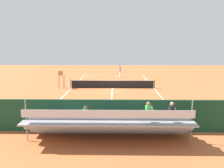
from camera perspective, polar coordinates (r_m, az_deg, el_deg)
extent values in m
plane|color=#BC6033|center=(27.94, 0.14, -1.00)|extent=(60.00, 60.00, 0.00)
cube|color=white|center=(38.80, 0.38, 2.09)|extent=(10.00, 0.10, 0.01)
cube|color=white|center=(17.27, -0.40, -7.96)|extent=(10.00, 0.10, 0.01)
cube|color=white|center=(28.32, 10.31, -1.01)|extent=(0.10, 22.00, 0.01)
cube|color=white|center=(28.46, -9.98, -0.95)|extent=(0.10, 22.00, 0.01)
cube|color=white|center=(33.90, 0.29, 0.95)|extent=(7.50, 0.10, 0.01)
cube|color=white|center=(22.04, -0.09, -3.99)|extent=(7.50, 0.10, 0.01)
cube|color=white|center=(27.94, 0.14, -1.00)|extent=(0.10, 12.10, 0.01)
cube|color=white|center=(38.80, 0.38, 2.09)|extent=(0.10, 0.30, 0.01)
cube|color=black|center=(27.86, 0.14, -0.08)|extent=(10.00, 0.02, 0.91)
cube|color=white|center=(27.78, 0.14, 0.90)|extent=(10.00, 0.04, 0.06)
cylinder|color=#2D5133|center=(28.24, 10.55, 0.05)|extent=(0.10, 0.10, 1.07)
cylinder|color=#2D5133|center=(28.38, -10.21, 0.11)|extent=(0.10, 0.10, 1.07)
cube|color=#194228|center=(14.11, -0.71, -7.85)|extent=(18.00, 0.16, 2.00)
cube|color=gray|center=(14.04, -0.74, -11.30)|extent=(9.00, 0.10, 0.45)
cube|color=gray|center=(13.65, -0.79, -11.11)|extent=(9.00, 0.80, 0.08)
cube|color=gray|center=(14.07, -0.74, -11.26)|extent=(9.00, 0.04, 0.45)
cube|color=silver|center=(13.41, -0.81, -9.59)|extent=(8.60, 0.36, 0.04)
cube|color=silver|center=(13.17, -0.83, -9.03)|extent=(8.60, 0.03, 0.36)
cube|color=gray|center=(12.74, -0.91, -10.52)|extent=(9.00, 0.80, 0.08)
cube|color=gray|center=(13.16, -0.85, -10.69)|extent=(9.00, 0.04, 0.45)
cube|color=silver|center=(12.51, -0.93, -8.87)|extent=(8.60, 0.36, 0.04)
cube|color=silver|center=(12.27, -0.96, -8.26)|extent=(8.60, 0.03, 0.36)
cube|color=gray|center=(11.84, -1.04, -9.83)|extent=(9.00, 0.80, 0.08)
cube|color=gray|center=(12.26, -0.98, -10.04)|extent=(9.00, 0.04, 0.45)
cube|color=silver|center=(11.61, -1.07, -8.05)|extent=(8.60, 0.36, 0.04)
cube|color=silver|center=(11.37, -1.10, -7.37)|extent=(8.60, 0.03, 0.36)
cylinder|color=gray|center=(13.28, 19.13, -8.79)|extent=(0.06, 0.06, 2.35)
cylinder|color=gray|center=(13.55, -20.52, -8.50)|extent=(0.06, 0.06, 2.35)
cube|color=#2D2D33|center=(13.02, 14.83, -8.26)|extent=(0.32, 0.40, 0.12)
cylinder|color=green|center=(12.83, 15.02, -7.22)|extent=(0.30, 0.30, 0.45)
sphere|color=beige|center=(12.74, 15.08, -5.82)|extent=(0.20, 0.20, 0.20)
cube|color=#2D2D33|center=(13.64, 7.53, -9.16)|extent=(0.32, 0.40, 0.12)
cylinder|color=red|center=(13.44, 7.61, -8.18)|extent=(0.30, 0.30, 0.45)
sphere|color=beige|center=(13.34, 7.64, -6.85)|extent=(0.20, 0.20, 0.20)
cube|color=#2D2D33|center=(12.75, -6.48, -8.37)|extent=(0.32, 0.40, 0.12)
cylinder|color=green|center=(12.55, -6.57, -7.31)|extent=(0.30, 0.30, 0.45)
sphere|color=brown|center=(12.46, -6.60, -5.88)|extent=(0.20, 0.20, 0.20)
cube|color=#2D2D33|center=(13.55, 0.86, -9.20)|extent=(0.32, 0.40, 0.12)
cylinder|color=blue|center=(13.35, 0.86, -8.21)|extent=(0.30, 0.30, 0.45)
sphere|color=beige|center=(13.25, 0.87, -6.88)|extent=(0.20, 0.20, 0.20)
cube|color=#2D2D33|center=(12.79, 9.58, -8.39)|extent=(0.32, 0.40, 0.12)
cylinder|color=#9399A3|center=(12.59, 9.70, -7.33)|extent=(0.30, 0.30, 0.45)
sphere|color=tan|center=(12.50, 9.74, -5.91)|extent=(0.20, 0.20, 0.20)
cube|color=#2D2D33|center=(11.86, 8.88, -7.57)|extent=(0.32, 0.40, 0.12)
cylinder|color=green|center=(11.66, 9.00, -6.41)|extent=(0.30, 0.30, 0.45)
sphere|color=#8C6647|center=(11.58, 9.04, -4.86)|extent=(0.20, 0.20, 0.20)
cube|color=#2D2D33|center=(12.08, 14.45, -7.45)|extent=(0.32, 0.40, 0.12)
cylinder|color=black|center=(11.88, 14.64, -6.31)|extent=(0.30, 0.30, 0.45)
sphere|color=tan|center=(11.80, 14.71, -4.79)|extent=(0.20, 0.20, 0.20)
cube|color=#2D2D33|center=(13.91, 14.20, -9.00)|extent=(0.32, 0.40, 0.12)
cylinder|color=#9399A3|center=(13.71, 14.37, -8.03)|extent=(0.30, 0.30, 0.45)
sphere|color=brown|center=(13.62, 14.42, -6.73)|extent=(0.20, 0.20, 0.20)
cube|color=#2D2D33|center=(14.13, -15.77, -8.77)|extent=(0.32, 0.40, 0.12)
cylinder|color=blue|center=(13.94, -15.96, -7.81)|extent=(0.30, 0.30, 0.45)
sphere|color=tan|center=(13.84, -16.03, -6.53)|extent=(0.20, 0.20, 0.20)
cube|color=#2D2D33|center=(13.58, -3.09, -9.16)|extent=(0.32, 0.40, 0.12)
cylinder|color=red|center=(13.38, -3.14, -8.18)|extent=(0.30, 0.30, 0.45)
sphere|color=beige|center=(13.28, -3.15, -6.85)|extent=(0.20, 0.20, 0.20)
cylinder|color=#A88456|center=(28.60, -11.76, 0.67)|extent=(0.07, 0.07, 1.60)
cylinder|color=#A88456|center=(28.74, -12.93, 0.67)|extent=(0.07, 0.07, 1.60)
cylinder|color=#A88456|center=(28.02, -12.03, 0.47)|extent=(0.07, 0.07, 1.60)
cylinder|color=#A88456|center=(28.16, -13.22, 0.47)|extent=(0.07, 0.07, 1.60)
cube|color=#A88456|center=(28.26, -12.55, 2.23)|extent=(0.56, 0.56, 0.06)
cube|color=#A88456|center=(27.99, -12.68, 2.71)|extent=(0.56, 0.06, 0.48)
cube|color=#A88456|center=(28.18, -12.04, 2.53)|extent=(0.04, 0.48, 0.04)
cube|color=#A88456|center=(28.30, -13.07, 2.53)|extent=(0.04, 0.48, 0.04)
cube|color=#9E754C|center=(15.22, 9.76, -8.84)|extent=(1.80, 0.40, 0.05)
cylinder|color=#9E754C|center=(15.42, 12.53, -9.57)|extent=(0.06, 0.06, 0.45)
cylinder|color=#9E754C|center=(15.19, 6.90, -9.69)|extent=(0.06, 0.06, 0.45)
cube|color=#9E754C|center=(14.95, 9.90, -7.98)|extent=(1.80, 0.04, 0.36)
cube|color=#334C8C|center=(14.97, 4.31, -10.14)|extent=(0.90, 0.36, 0.36)
cylinder|color=white|center=(37.75, 1.94, 2.52)|extent=(0.14, 0.14, 0.85)
cylinder|color=white|center=(37.54, 1.99, 2.47)|extent=(0.14, 0.14, 0.85)
cylinder|color=#9399A3|center=(37.56, 1.97, 3.59)|extent=(0.40, 0.40, 0.60)
sphere|color=#8C6647|center=(37.51, 1.97, 4.21)|extent=(0.22, 0.22, 0.22)
cylinder|color=#8C6647|center=(37.29, 2.02, 4.32)|extent=(0.26, 0.12, 0.55)
cylinder|color=#8C6647|center=(37.77, 1.93, 3.67)|extent=(0.10, 0.10, 0.50)
cylinder|color=black|center=(37.82, 0.61, 1.91)|extent=(0.28, 0.03, 0.03)
torus|color=#D8CC4C|center=(37.81, 1.02, 1.90)|extent=(0.31, 0.31, 0.02)
cylinder|color=white|center=(37.81, 1.02, 1.90)|extent=(0.25, 0.25, 0.00)
sphere|color=#CCDB33|center=(34.25, 2.88, 1.08)|extent=(0.07, 0.07, 0.07)
sphere|color=#CCDB33|center=(35.26, 2.28, 1.34)|extent=(0.07, 0.07, 0.07)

